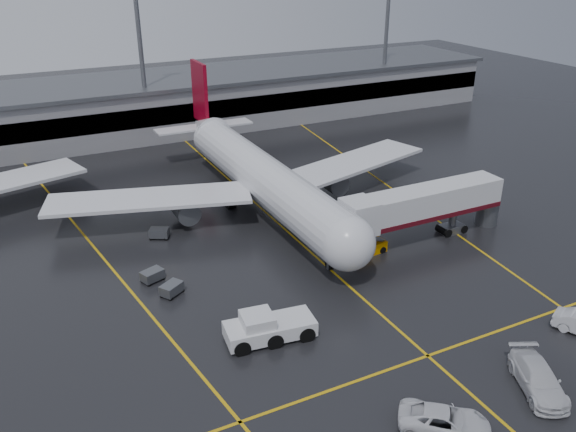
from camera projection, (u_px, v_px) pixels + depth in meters
name	position (u px, v px, depth m)	size (l,w,h in m)	color
ground	(296.00, 240.00, 63.11)	(220.00, 220.00, 0.00)	black
apron_line_centre	(296.00, 239.00, 63.11)	(0.25, 90.00, 0.02)	gold
apron_line_stop	(428.00, 356.00, 45.21)	(60.00, 0.25, 0.02)	gold
apron_line_left	(88.00, 239.00, 63.13)	(0.25, 70.00, 0.02)	gold
apron_line_right	(382.00, 182.00, 78.54)	(0.25, 70.00, 0.02)	gold
terminal	(168.00, 103.00, 100.29)	(122.00, 19.00, 8.60)	gray
light_mast_mid	(141.00, 48.00, 89.20)	(3.00, 1.20, 25.45)	#595B60
light_mast_right	(386.00, 31.00, 107.45)	(3.00, 1.20, 25.45)	#595B60
main_airliner	(259.00, 174.00, 69.24)	(48.80, 45.60, 14.10)	silver
jet_bridge	(424.00, 206.00, 61.40)	(19.90, 3.40, 6.05)	silver
pushback_tractor	(267.00, 328.00, 46.80)	(7.44, 3.86, 2.55)	silver
belt_loader	(369.00, 248.00, 60.11)	(3.87, 2.09, 2.35)	#D68100
service_van_a	(444.00, 421.00, 37.93)	(2.71, 5.88, 1.63)	silver
service_van_b	(538.00, 379.00, 41.48)	(2.55, 6.27, 1.82)	silver
baggage_cart_a	(172.00, 289.00, 52.90)	(2.39, 2.18, 1.12)	#595B60
baggage_cart_b	(152.00, 275.00, 55.06)	(2.33, 1.93, 1.12)	#595B60
baggage_cart_c	(159.00, 233.00, 63.18)	(2.38, 2.09, 1.12)	#595B60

